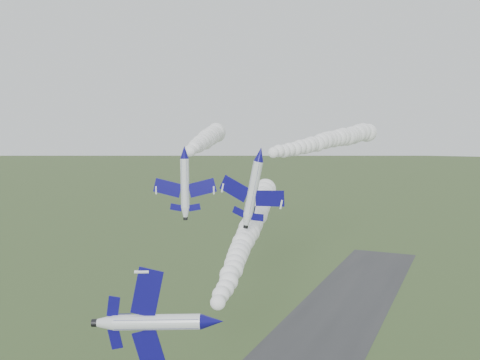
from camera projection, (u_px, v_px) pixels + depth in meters
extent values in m
cylinder|color=silver|center=(212.00, 321.00, 55.67)|extent=(4.75, 9.22, 1.70)
cone|color=#0F0B65|center=(205.00, 344.00, 49.91)|extent=(2.42, 2.84, 1.70)
cone|color=silver|center=(218.00, 304.00, 61.21)|extent=(2.27, 2.43, 1.70)
cylinder|color=black|center=(219.00, 301.00, 62.30)|extent=(1.03, 0.91, 0.86)
ellipsoid|color=black|center=(215.00, 330.00, 53.28)|extent=(2.15, 3.35, 1.13)
cube|color=#0F0B65|center=(210.00, 288.00, 56.25)|extent=(1.22, 2.58, 5.03)
cube|color=#0F0B65|center=(213.00, 348.00, 56.85)|extent=(1.22, 2.58, 5.03)
cube|color=#0F0B65|center=(216.00, 292.00, 60.07)|extent=(0.59, 1.20, 2.19)
cube|color=#0F0B65|center=(217.00, 322.00, 60.39)|extent=(0.59, 1.20, 2.19)
cube|color=#0F0B65|center=(229.00, 308.00, 59.87)|extent=(2.86, 2.47, 0.22)
cylinder|color=silver|center=(184.00, 152.00, 87.18)|extent=(4.15, 8.04, 1.45)
cone|color=#0F0B65|center=(179.00, 154.00, 82.14)|extent=(2.09, 2.48, 1.45)
cone|color=silver|center=(189.00, 151.00, 92.02)|extent=(1.95, 2.12, 1.45)
cylinder|color=black|center=(190.00, 151.00, 92.97)|extent=(0.89, 0.79, 0.73)
ellipsoid|color=black|center=(182.00, 149.00, 85.07)|extent=(1.86, 2.92, 0.96)
cube|color=#0F0B65|center=(168.00, 153.00, 88.13)|extent=(4.93, 3.69, 0.16)
cube|color=#0F0B65|center=(202.00, 153.00, 87.77)|extent=(4.93, 3.69, 0.16)
cube|color=#0F0B65|center=(179.00, 151.00, 91.26)|extent=(2.16, 1.65, 0.11)
cube|color=#0F0B65|center=(197.00, 151.00, 91.07)|extent=(2.16, 1.65, 0.11)
cube|color=#0F0B65|center=(188.00, 144.00, 90.82)|extent=(0.65, 1.48, 2.11)
cylinder|color=silver|center=(260.00, 154.00, 81.42)|extent=(1.94, 8.52, 1.79)
cone|color=#0F0B65|center=(245.00, 156.00, 76.58)|extent=(1.83, 2.25, 1.79)
cone|color=silver|center=(272.00, 153.00, 86.08)|extent=(1.82, 1.85, 1.79)
cylinder|color=black|center=(274.00, 153.00, 86.99)|extent=(0.92, 0.62, 0.91)
ellipsoid|color=black|center=(255.00, 151.00, 79.34)|extent=(1.24, 2.93, 1.20)
cube|color=#0F0B65|center=(244.00, 151.00, 83.36)|extent=(4.62, 2.50, 1.09)
cube|color=#0F0B65|center=(280.00, 160.00, 80.99)|extent=(4.62, 2.50, 1.09)
cube|color=#0F0B65|center=(261.00, 151.00, 85.89)|extent=(2.02, 1.15, 0.51)
cube|color=#0F0B65|center=(279.00, 156.00, 84.62)|extent=(2.02, 1.15, 0.51)
cube|color=#0F0B65|center=(271.00, 145.00, 84.80)|extent=(0.60, 1.63, 2.20)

